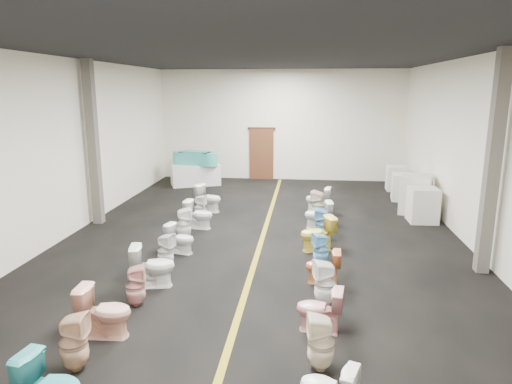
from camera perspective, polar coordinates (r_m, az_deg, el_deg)
floor at (r=11.56m, az=0.72°, el=-6.00°), size 16.00×16.00×0.00m
ceiling at (r=10.97m, az=0.79°, el=16.84°), size 16.00×16.00×0.00m
wall_back at (r=18.98m, az=3.16°, el=8.32°), size 10.00×0.00×10.00m
wall_front at (r=3.42m, az=-12.93°, el=-13.07°), size 10.00×0.00×10.00m
wall_left at (r=12.56m, az=-22.68°, el=5.07°), size 0.00×16.00×16.00m
wall_right at (r=11.67m, az=26.05°, el=4.24°), size 0.00×16.00×16.00m
aisle_stripe at (r=11.56m, az=0.72°, el=-5.98°), size 0.12×15.60×0.01m
back_door at (r=19.12m, az=0.70°, el=4.75°), size 1.00×0.10×2.10m
door_frame at (r=19.01m, az=0.71°, el=7.95°), size 1.15×0.08×0.10m
column_left at (r=13.33m, az=-19.68°, el=5.70°), size 0.25×0.25×4.50m
column_right at (r=10.19m, az=27.48°, el=3.03°), size 0.25×0.25×4.50m
display_table at (r=18.16m, az=-7.57°, el=2.17°), size 2.07×1.57×0.83m
bathtub at (r=18.05m, az=-7.63°, el=4.22°), size 1.84×0.88×0.55m
appliance_crate_a at (r=13.82m, az=20.13°, el=-1.53°), size 0.79×0.79×0.99m
appliance_crate_b at (r=14.65m, az=19.34°, el=-0.28°), size 1.11×1.11×1.19m
appliance_crate_c at (r=16.31m, az=18.01°, el=0.58°), size 0.88×0.88×0.90m
appliance_crate_d at (r=17.79m, az=17.05°, el=1.65°), size 0.66×0.66×0.92m
toilet_left_1 at (r=6.86m, az=-21.80°, el=-17.07°), size 0.42×0.41×0.82m
toilet_left_2 at (r=7.54m, az=-18.37°, el=-13.98°), size 0.83×0.50×0.82m
toilet_left_3 at (r=8.36m, az=-14.81°, el=-11.28°), size 0.43×0.42×0.75m
toilet_left_4 at (r=9.05m, az=-12.75°, el=-8.96°), size 0.90×0.63×0.84m
toilet_left_5 at (r=9.91m, az=-11.23°, el=-7.22°), size 0.42×0.42×0.75m
toilet_left_6 at (r=10.72m, az=-9.44°, el=-5.77°), size 0.75×0.54×0.69m
toilet_left_7 at (r=11.60m, az=-9.05°, el=-3.97°), size 0.50×0.49×0.82m
toilet_left_8 at (r=12.49m, az=-7.16°, el=-2.79°), size 0.81×0.52×0.78m
toilet_left_9 at (r=13.31m, az=-7.01°, el=-1.92°), size 0.38×0.37×0.73m
toilet_left_10 at (r=14.16m, az=-5.93°, el=-0.78°), size 0.93×0.72×0.83m
toilet_right_2 at (r=6.48m, az=8.12°, el=-18.15°), size 0.41×0.40×0.81m
toilet_right_3 at (r=7.40m, az=7.92°, el=-14.34°), size 0.77×0.51×0.73m
toilet_right_4 at (r=8.17m, az=8.62°, el=-11.24°), size 0.47×0.46×0.84m
toilet_right_5 at (r=9.08m, az=8.36°, el=-9.21°), size 0.69×0.41×0.69m
toilet_right_6 at (r=9.90m, az=8.11°, el=-7.15°), size 0.43×0.42×0.73m
toilet_right_7 at (r=10.79m, az=7.69°, el=-5.20°), size 0.92×0.70×0.82m
toilet_right_8 at (r=11.57m, az=8.29°, el=-4.00°), size 0.43×0.42×0.82m
toilet_right_9 at (r=12.53m, az=7.79°, el=-2.81°), size 0.79×0.52×0.76m
toilet_right_10 at (r=13.32m, az=7.81°, el=-1.65°), size 0.51×0.50×0.86m
toilet_right_11 at (r=14.21m, az=7.78°, el=-0.90°), size 0.83×0.56×0.78m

